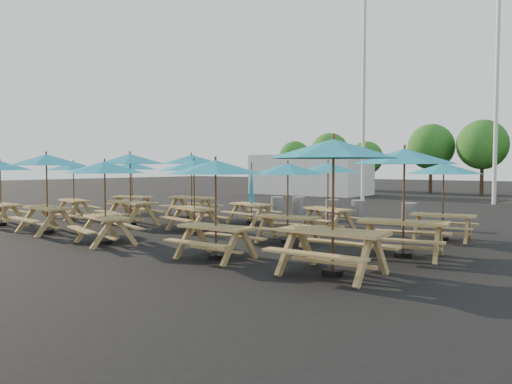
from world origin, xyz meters
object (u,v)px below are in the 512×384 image
Objects in this scene: picnic_unit_7 at (194,169)px; waste_bin_1 at (299,207)px; picnic_unit_14 at (444,172)px; waste_bin_3 at (358,211)px; picnic_unit_1 at (73,169)px; picnic_unit_9 at (216,172)px; picnic_unit_4 at (130,162)px; picnic_unit_11 at (328,171)px; waste_bin_0 at (277,207)px; picnic_unit_13 at (404,162)px; waste_bin_2 at (332,210)px; picnic_unit_0 at (0,169)px; picnic_unit_10 at (288,173)px; picnic_unit_12 at (333,156)px; picnic_unit_8 at (251,199)px; picnic_unit_6 at (105,171)px; picnic_unit_2 at (132,168)px; waste_bin_4 at (409,215)px; picnic_unit_5 at (191,162)px; picnic_unit_3 at (46,164)px.

picnic_unit_7 is 3.16× the size of waste_bin_1.
picnic_unit_14 reaches higher than waste_bin_3.
picnic_unit_9 is (9.81, -2.76, -0.02)m from picnic_unit_1.
picnic_unit_4 reaches higher than picnic_unit_11.
waste_bin_0 is 0.85m from waste_bin_1.
picnic_unit_1 is 3.11× the size of waste_bin_1.
picnic_unit_4 is at bearing -136.34° from picnic_unit_11.
picnic_unit_11 is at bearing 129.55° from picnic_unit_13.
picnic_unit_13 is 7.29m from waste_bin_2.
picnic_unit_0 is 10.16m from picnic_unit_10.
picnic_unit_4 is 3.34× the size of waste_bin_3.
picnic_unit_4 is 1.06× the size of picnic_unit_12.
picnic_unit_7 reaches higher than picnic_unit_9.
waste_bin_2 is at bearing 81.50° from picnic_unit_7.
picnic_unit_13 is (6.54, -2.88, 1.22)m from picnic_unit_8.
picnic_unit_12 is at bearing -50.86° from picnic_unit_10.
picnic_unit_7 reaches higher than picnic_unit_6.
picnic_unit_2 reaches higher than waste_bin_0.
picnic_unit_13 is at bearing 39.86° from picnic_unit_6.
picnic_unit_4 reaches higher than picnic_unit_2.
picnic_unit_8 is 5.28m from waste_bin_4.
picnic_unit_2 reaches higher than waste_bin_3.
waste_bin_4 is (11.05, 7.96, -1.51)m from picnic_unit_0.
picnic_unit_14 is (-0.11, 3.09, -0.26)m from picnic_unit_13.
picnic_unit_5 is 0.90× the size of picnic_unit_13.
picnic_unit_5 is (3.29, 0.24, 0.24)m from picnic_unit_2.
picnic_unit_9 is 2.69× the size of waste_bin_4.
waste_bin_0 is 1.00× the size of waste_bin_4.
picnic_unit_14 is at bearing -16.23° from picnic_unit_2.
picnic_unit_4 is (3.37, -2.71, 0.22)m from picnic_unit_2.
picnic_unit_13 reaches higher than picnic_unit_9.
picnic_unit_8 is 2.65× the size of waste_bin_4.
picnic_unit_8 is 0.94× the size of picnic_unit_10.
waste_bin_2 is at bearing 117.29° from picnic_unit_12.
picnic_unit_14 is at bearing -17.59° from waste_bin_0.
picnic_unit_6 is 3.65m from picnic_unit_9.
picnic_unit_11 is 4.43m from waste_bin_1.
picnic_unit_7 is at bearing 165.85° from picnic_unit_13.
picnic_unit_0 is 0.83× the size of picnic_unit_2.
picnic_unit_10 is 2.81× the size of waste_bin_0.
waste_bin_1 is at bearing 149.45° from picnic_unit_14.
picnic_unit_2 reaches higher than picnic_unit_1.
picnic_unit_0 is 2.74× the size of waste_bin_1.
waste_bin_4 is (1.29, 5.17, -1.43)m from picnic_unit_10.
picnic_unit_6 reaches higher than waste_bin_2.
picnic_unit_3 is at bearing -88.36° from picnic_unit_4.
picnic_unit_10 is (3.37, -2.73, 0.96)m from picnic_unit_8.
picnic_unit_3 is at bearing -78.93° from picnic_unit_2.
picnic_unit_7 is at bearing -82.71° from picnic_unit_8.
picnic_unit_13 reaches higher than picnic_unit_3.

